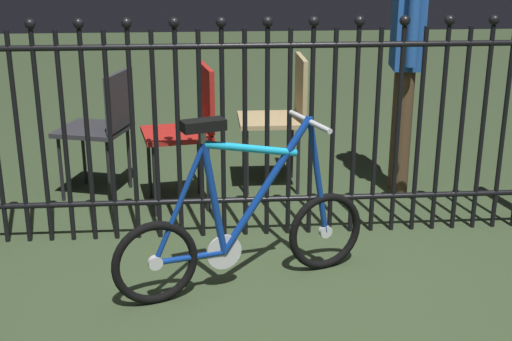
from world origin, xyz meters
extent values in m
plane|color=#344429|center=(0.00, 0.00, 0.00)|extent=(20.00, 20.00, 0.00)
cylinder|color=black|center=(-1.34, 0.66, 0.60)|extent=(0.03, 0.03, 1.20)
cylinder|color=black|center=(-1.22, 0.66, 0.60)|extent=(0.03, 0.03, 1.20)
sphere|color=black|center=(-1.22, 0.66, 1.23)|extent=(0.06, 0.06, 0.06)
cylinder|color=black|center=(-1.09, 0.66, 0.60)|extent=(0.03, 0.03, 1.20)
cylinder|color=black|center=(-0.97, 0.66, 0.60)|extent=(0.03, 0.03, 1.20)
sphere|color=black|center=(-0.97, 0.66, 1.23)|extent=(0.06, 0.06, 0.06)
cylinder|color=black|center=(-0.84, 0.66, 0.60)|extent=(0.03, 0.03, 1.20)
cylinder|color=black|center=(-0.72, 0.66, 0.60)|extent=(0.03, 0.03, 1.20)
sphere|color=black|center=(-0.72, 0.66, 1.23)|extent=(0.06, 0.06, 0.06)
cylinder|color=black|center=(-0.59, 0.66, 0.60)|extent=(0.03, 0.03, 1.20)
cylinder|color=black|center=(-0.47, 0.66, 0.60)|extent=(0.03, 0.03, 1.20)
sphere|color=black|center=(-0.47, 0.66, 1.23)|extent=(0.06, 0.06, 0.06)
cylinder|color=black|center=(-0.34, 0.66, 0.60)|extent=(0.03, 0.03, 1.20)
cylinder|color=black|center=(-0.22, 0.66, 0.60)|extent=(0.03, 0.03, 1.20)
sphere|color=black|center=(-0.22, 0.66, 1.23)|extent=(0.06, 0.06, 0.06)
cylinder|color=black|center=(-0.09, 0.66, 0.60)|extent=(0.03, 0.03, 1.20)
cylinder|color=black|center=(0.03, 0.66, 0.60)|extent=(0.03, 0.03, 1.20)
sphere|color=black|center=(0.03, 0.66, 1.23)|extent=(0.06, 0.06, 0.06)
cylinder|color=black|center=(0.15, 0.66, 0.60)|extent=(0.03, 0.03, 1.20)
cylinder|color=black|center=(0.28, 0.66, 0.60)|extent=(0.03, 0.03, 1.20)
sphere|color=black|center=(0.28, 0.66, 1.23)|extent=(0.06, 0.06, 0.06)
cylinder|color=black|center=(0.40, 0.66, 0.60)|extent=(0.03, 0.03, 1.20)
cylinder|color=black|center=(0.53, 0.66, 0.60)|extent=(0.03, 0.03, 1.20)
sphere|color=black|center=(0.53, 0.66, 1.23)|extent=(0.06, 0.06, 0.06)
cylinder|color=black|center=(0.65, 0.66, 0.60)|extent=(0.03, 0.03, 1.20)
cylinder|color=black|center=(0.78, 0.66, 0.60)|extent=(0.03, 0.03, 1.20)
sphere|color=black|center=(0.78, 0.66, 1.23)|extent=(0.06, 0.06, 0.06)
cylinder|color=black|center=(0.90, 0.66, 0.60)|extent=(0.03, 0.03, 1.20)
cylinder|color=black|center=(1.03, 0.66, 0.60)|extent=(0.03, 0.03, 1.20)
sphere|color=black|center=(1.03, 0.66, 1.23)|extent=(0.06, 0.06, 0.06)
cylinder|color=black|center=(1.15, 0.66, 0.60)|extent=(0.03, 0.03, 1.20)
cylinder|color=black|center=(1.28, 0.66, 0.60)|extent=(0.03, 0.03, 1.20)
sphere|color=black|center=(1.28, 0.66, 1.23)|extent=(0.06, 0.06, 0.06)
cylinder|color=black|center=(1.40, 0.66, 0.60)|extent=(0.03, 0.03, 1.20)
cylinder|color=black|center=(0.00, 0.66, 0.22)|extent=(3.43, 0.03, 0.03)
cylinder|color=black|center=(0.00, 0.66, 1.10)|extent=(3.43, 0.03, 0.03)
torus|color=black|center=(-0.57, -0.11, 0.21)|extent=(0.41, 0.18, 0.42)
cylinder|color=silver|center=(-0.57, -0.11, 0.21)|extent=(0.07, 0.05, 0.07)
torus|color=black|center=(0.29, 0.19, 0.21)|extent=(0.41, 0.18, 0.42)
cylinder|color=silver|center=(0.29, 0.19, 0.21)|extent=(0.07, 0.05, 0.07)
cylinder|color=navy|center=(-0.03, 0.08, 0.51)|extent=(0.47, 0.20, 0.65)
cylinder|color=#19A5D8|center=(-0.10, 0.05, 0.71)|extent=(0.47, 0.19, 0.14)
cylinder|color=navy|center=(-0.28, -0.01, 0.48)|extent=(0.13, 0.08, 0.57)
cylinder|color=navy|center=(-0.40, -0.05, 0.20)|extent=(0.34, 0.14, 0.04)
cylinder|color=navy|center=(-0.45, -0.07, 0.48)|extent=(0.27, 0.12, 0.56)
cylinder|color=navy|center=(0.24, 0.18, 0.52)|extent=(0.14, 0.08, 0.63)
cylinder|color=silver|center=(0.19, 0.16, 0.82)|extent=(0.03, 0.03, 0.02)
cylinder|color=silver|center=(0.19, 0.16, 0.81)|extent=(0.16, 0.39, 0.03)
cylinder|color=silver|center=(-0.33, -0.02, 0.79)|extent=(0.03, 0.03, 0.07)
cube|color=black|center=(-0.33, -0.02, 0.85)|extent=(0.22, 0.15, 0.05)
cylinder|color=silver|center=(-0.24, 0.01, 0.20)|extent=(0.17, 0.07, 0.18)
cylinder|color=black|center=(-0.04, 1.31, 0.23)|extent=(0.02, 0.02, 0.46)
cylinder|color=black|center=(-0.04, 1.65, 0.23)|extent=(0.02, 0.02, 0.46)
cylinder|color=black|center=(0.30, 1.31, 0.23)|extent=(0.02, 0.02, 0.46)
cylinder|color=black|center=(0.30, 1.65, 0.23)|extent=(0.02, 0.02, 0.46)
cube|color=tan|center=(0.13, 1.48, 0.48)|extent=(0.43, 0.43, 0.03)
cube|color=tan|center=(0.33, 1.48, 0.71)|extent=(0.03, 0.41, 0.40)
cylinder|color=black|center=(-1.27, 1.31, 0.22)|extent=(0.02, 0.02, 0.44)
cylinder|color=black|center=(-1.17, 1.63, 0.22)|extent=(0.02, 0.02, 0.44)
cylinder|color=black|center=(-0.94, 1.21, 0.22)|extent=(0.02, 0.02, 0.44)
cylinder|color=black|center=(-0.85, 1.53, 0.22)|extent=(0.02, 0.02, 0.44)
cube|color=#2D2D33|center=(-1.06, 1.42, 0.45)|extent=(0.52, 0.52, 0.03)
cube|color=#2D2D33|center=(-0.86, 1.36, 0.66)|extent=(0.14, 0.39, 0.36)
cylinder|color=black|center=(-0.63, 0.98, 0.23)|extent=(0.02, 0.02, 0.46)
cylinder|color=black|center=(-0.69, 1.31, 0.23)|extent=(0.02, 0.02, 0.46)
cylinder|color=black|center=(-0.31, 1.04, 0.23)|extent=(0.02, 0.02, 0.46)
cylinder|color=black|center=(-0.36, 1.37, 0.23)|extent=(0.02, 0.02, 0.46)
cube|color=#A51E19|center=(-0.50, 1.18, 0.48)|extent=(0.48, 0.48, 0.03)
cube|color=#A51E19|center=(-0.30, 1.21, 0.70)|extent=(0.10, 0.39, 0.40)
cylinder|color=#4C3823|center=(0.98, 1.23, 0.43)|extent=(0.11, 0.11, 0.85)
cylinder|color=#4C3823|center=(1.00, 1.38, 0.43)|extent=(0.11, 0.11, 0.85)
cube|color=#1E4C99|center=(0.99, 1.31, 1.16)|extent=(0.22, 0.32, 0.60)
cylinder|color=#1E4C99|center=(0.96, 1.11, 1.19)|extent=(0.08, 0.08, 0.57)
cylinder|color=#1E4C99|center=(1.01, 1.50, 1.19)|extent=(0.08, 0.08, 0.57)
camera|label=1|loc=(-0.32, -3.07, 1.65)|focal=48.58mm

